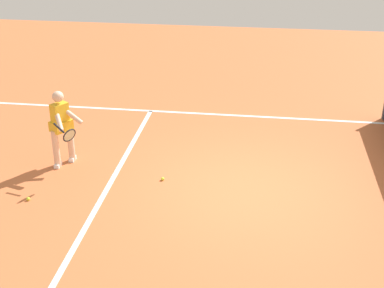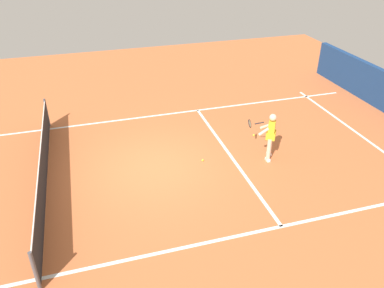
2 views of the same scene
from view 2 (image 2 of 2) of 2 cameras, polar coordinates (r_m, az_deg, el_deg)
ground_plane at (r=11.95m, az=-5.59°, el=-3.39°), size 25.80×25.80×0.00m
baseline_marking at (r=14.93m, az=23.52°, el=1.37°), size 8.06×0.10×0.01m
service_line_marking at (r=12.55m, az=5.63°, el=-1.59°), size 7.06×0.10×0.01m
sideline_left_marking at (r=9.27m, az=-1.03°, el=-15.08°), size 0.10×17.84×0.01m
sideline_right_marking at (r=14.99m, az=-8.32°, el=3.84°), size 0.10×17.84×0.01m
court_net at (r=11.65m, az=-21.25°, el=-3.59°), size 7.74×0.08×1.07m
tennis_player at (r=12.17m, az=11.51°, el=1.42°), size 1.08×0.77×1.55m
tennis_ball_near at (r=13.74m, az=9.16°, el=1.32°), size 0.07×0.07×0.07m
tennis_ball_mid at (r=12.16m, az=1.60°, el=-2.41°), size 0.07×0.07×0.07m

